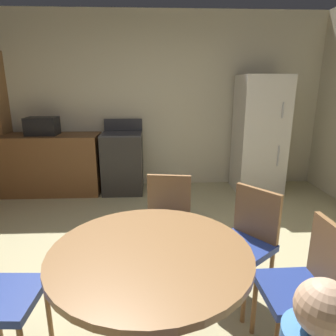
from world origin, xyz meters
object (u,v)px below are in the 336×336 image
at_px(refrigerator, 259,135).
at_px(chair_east, 308,284).
at_px(microwave, 42,126).
at_px(chair_north, 168,220).
at_px(chair_northeast, 246,238).
at_px(oven_range, 123,162).
at_px(dining_table, 151,276).

bearing_deg(refrigerator, chair_east, -103.53).
height_order(microwave, chair_east, microwave).
distance_m(microwave, chair_north, 2.82).
bearing_deg(chair_east, refrigerator, -104.72).
relative_size(chair_northeast, chair_east, 1.00).
relative_size(oven_range, microwave, 2.50).
distance_m(oven_range, dining_table, 3.09).
xyz_separation_m(microwave, chair_north, (1.75, -2.14, -0.53)).
bearing_deg(chair_east, oven_range, -66.90).
bearing_deg(oven_range, dining_table, -81.52).
distance_m(oven_range, chair_northeast, 2.75).
bearing_deg(dining_table, chair_east, 1.19).
relative_size(microwave, chair_north, 0.51).
height_order(refrigerator, chair_northeast, refrigerator).
relative_size(chair_north, chair_east, 1.00).
relative_size(oven_range, dining_table, 1.00).
bearing_deg(chair_northeast, chair_north, -68.42).
distance_m(dining_table, chair_east, 0.92).
relative_size(oven_range, refrigerator, 0.62).
bearing_deg(microwave, refrigerator, -0.88).
height_order(dining_table, chair_northeast, chair_northeast).
xyz_separation_m(dining_table, chair_north, (0.14, 0.90, -0.09)).
bearing_deg(chair_north, chair_east, 49.90).
bearing_deg(dining_table, chair_northeast, 38.23).
distance_m(refrigerator, chair_northeast, 2.62).
relative_size(chair_northeast, chair_north, 1.00).
xyz_separation_m(oven_range, dining_table, (0.45, -3.05, 0.13)).
relative_size(oven_range, chair_north, 1.26).
height_order(chair_north, chair_east, same).
distance_m(refrigerator, chair_east, 3.09).
relative_size(microwave, chair_northeast, 0.51).
bearing_deg(chair_north, chair_northeast, 68.42).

